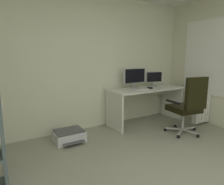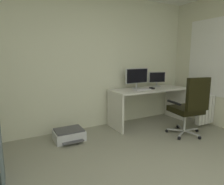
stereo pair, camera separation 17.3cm
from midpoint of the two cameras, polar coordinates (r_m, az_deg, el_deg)
The scene contains 11 objects.
wall_back at distance 3.79m, azimuth -7.95°, elevation 8.56°, with size 4.91×0.10×2.57m, color silver.
window_pane at distance 4.50m, azimuth 29.15°, elevation 8.81°, with size 0.01×1.21×1.45m, color white.
window_frame at distance 4.49m, azimuth 29.10°, elevation 8.81°, with size 0.02×1.29×1.53m, color white.
desk at distance 4.21m, azimuth 11.58°, elevation -1.41°, with size 1.62×0.61×0.75m.
monitor_main at distance 4.13m, azimuth 8.39°, elevation 4.58°, with size 0.56×0.18×0.42m.
monitor_secondary at distance 4.48m, azimuth 13.95°, elevation 4.05°, with size 0.39×0.18×0.32m.
keyboard at distance 3.97m, azimuth 10.00°, elevation 0.87°, with size 0.34×0.13×0.02m, color silver.
computer_mouse at distance 4.12m, azimuth 12.69°, elevation 1.20°, with size 0.06×0.10×0.03m, color black.
office_chair at distance 3.70m, azimuth 22.89°, elevation -3.44°, with size 0.62×0.63×1.06m.
printer at distance 3.47m, azimuth -10.90°, elevation -11.92°, with size 0.49×0.47×0.19m.
radiator at distance 4.54m, azimuth 27.39°, elevation -4.28°, with size 0.72×0.10×0.57m.
Camera 2 is at (-1.27, -0.91, 1.38)m, focal length 31.59 mm.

